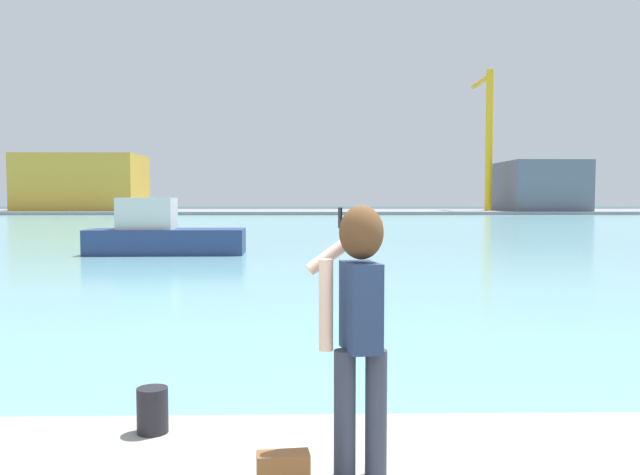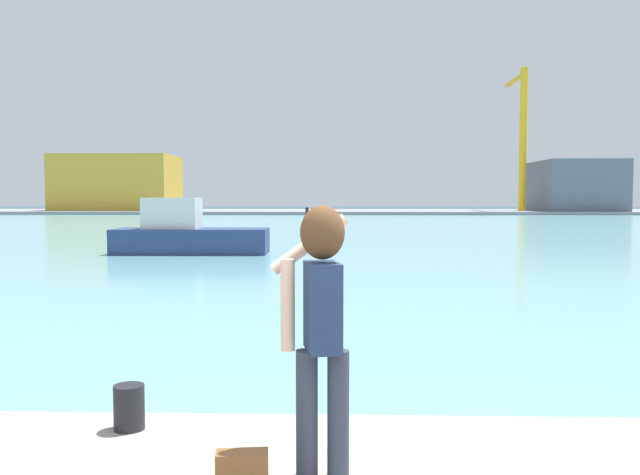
# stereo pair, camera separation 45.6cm
# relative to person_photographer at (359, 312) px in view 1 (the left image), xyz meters

# --- Properties ---
(ground_plane) EXTENTS (220.00, 220.00, 0.00)m
(ground_plane) POSITION_rel_person_photographer_xyz_m (0.33, 49.20, -1.63)
(ground_plane) COLOR #334751
(harbor_water) EXTENTS (140.00, 100.00, 0.02)m
(harbor_water) POSITION_rel_person_photographer_xyz_m (0.33, 51.20, -1.62)
(harbor_water) COLOR #6BA8B2
(harbor_water) RESTS_ON ground_plane
(far_shore_dock) EXTENTS (140.00, 20.00, 0.42)m
(far_shore_dock) POSITION_rel_person_photographer_xyz_m (0.33, 91.20, -1.42)
(far_shore_dock) COLOR gray
(far_shore_dock) RESTS_ON ground_plane
(person_photographer) EXTENTS (0.53, 0.55, 1.74)m
(person_photographer) POSITION_rel_person_photographer_xyz_m (0.00, 0.00, 0.00)
(person_photographer) COLOR #2D3342
(person_photographer) RESTS_ON quay_promenade
(handbag) EXTENTS (0.33, 0.18, 0.24)m
(handbag) POSITION_rel_person_photographer_xyz_m (-0.47, -0.21, -0.95)
(handbag) COLOR brown
(handbag) RESTS_ON quay_promenade
(harbor_bollard) EXTENTS (0.24, 0.24, 0.34)m
(harbor_bollard) POSITION_rel_person_photographer_xyz_m (-1.50, 0.82, -0.89)
(harbor_bollard) COLOR black
(harbor_bollard) RESTS_ON quay_promenade
(boat_moored) EXTENTS (6.34, 2.35, 2.30)m
(boat_moored) POSITION_rel_person_photographer_xyz_m (-6.22, 22.81, -0.81)
(boat_moored) COLOR navy
(boat_moored) RESTS_ON harbor_water
(warehouse_left) EXTENTS (16.53, 10.86, 7.92)m
(warehouse_left) POSITION_rel_person_photographer_xyz_m (-32.24, 90.62, 2.75)
(warehouse_left) COLOR gold
(warehouse_left) RESTS_ON far_shore_dock
(warehouse_right) EXTENTS (10.35, 12.39, 6.94)m
(warehouse_right) POSITION_rel_person_photographer_xyz_m (32.97, 88.73, 2.26)
(warehouse_right) COLOR slate
(warehouse_right) RESTS_ON far_shore_dock
(port_crane) EXTENTS (1.00, 9.80, 19.59)m
(port_crane) POSITION_rel_person_photographer_xyz_m (25.32, 88.63, 10.28)
(port_crane) COLOR yellow
(port_crane) RESTS_ON far_shore_dock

